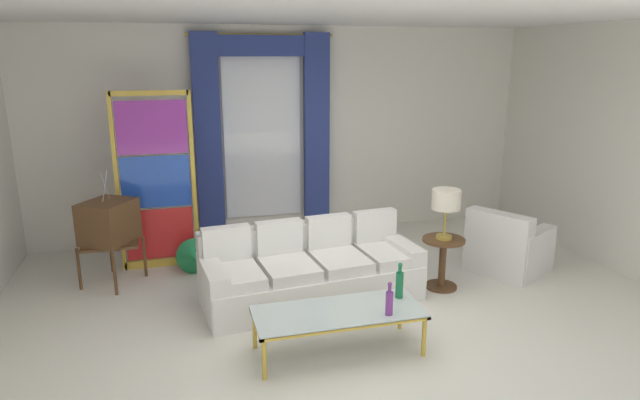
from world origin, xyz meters
The scene contains 15 objects.
ground_plane centered at (0.00, 0.00, 0.00)m, with size 16.00×16.00×0.00m, color silver.
wall_rear centered at (0.00, 3.06, 1.50)m, with size 8.00×0.12×3.00m, color white.
wall_right centered at (3.66, 0.60, 1.50)m, with size 0.12×7.00×3.00m, color white.
ceiling_slab centered at (0.00, 0.80, 3.02)m, with size 8.00×7.60×0.04m, color white.
curtained_window centered at (-0.36, 2.89, 1.74)m, with size 2.00×0.17×2.70m.
couch_white_long centered at (-0.24, 0.70, 0.31)m, with size 2.41×1.14×0.86m.
coffee_table centered at (-0.28, -0.50, 0.38)m, with size 1.51×0.61×0.41m.
bottle_blue_decanter centered at (0.34, -0.40, 0.55)m, with size 0.07×0.07×0.35m.
bottle_crystal_tall centered at (0.12, -0.69, 0.53)m, with size 0.07×0.07×0.31m.
vintage_tv centered at (-2.38, 1.68, 0.73)m, with size 0.74×0.77×1.35m.
armchair_white centered at (2.29, 0.80, 0.29)m, with size 1.11×1.10×0.80m.
stained_glass_divider centered at (-1.83, 2.08, 1.06)m, with size 0.95×0.05×2.20m.
peacock_figurine centered at (-1.44, 1.67, 0.22)m, with size 0.44×0.60×0.50m.
round_side_table centered at (1.28, 0.54, 0.36)m, with size 0.48×0.48×0.59m.
table_lamp_brass centered at (1.28, 0.54, 1.03)m, with size 0.32×0.32×0.57m.
Camera 1 is at (-1.61, -4.76, 2.61)m, focal length 30.86 mm.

